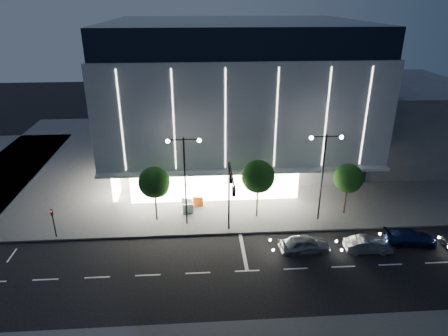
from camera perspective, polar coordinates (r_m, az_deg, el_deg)
ground at (r=34.57m, az=-0.36°, el=-13.10°), size 160.00×160.00×0.00m
sidewalk_museum at (r=56.08m, az=3.21°, el=1.83°), size 70.00×40.00×0.15m
museum at (r=51.57m, az=1.40°, el=10.65°), size 30.00×25.80×18.00m
annex_building at (r=60.75m, az=23.52°, el=6.51°), size 16.00×20.00×10.00m
traffic_mast at (r=34.87m, az=0.91°, el=-3.09°), size 0.33×5.89×7.07m
street_lamp_west at (r=36.82m, az=-5.64°, el=-0.13°), size 3.16×0.36×9.00m
street_lamp_east at (r=38.61m, az=14.02°, el=0.39°), size 3.16×0.36×9.00m
ped_signal_far at (r=39.58m, az=-23.21°, el=-6.88°), size 0.22×0.24×3.00m
tree_left at (r=38.75m, az=-9.89°, el=-2.27°), size 3.02×3.02×5.72m
tree_mid at (r=38.81m, az=4.91°, el=-1.46°), size 3.25×3.25×6.15m
tree_right at (r=41.29m, az=17.34°, el=-1.61°), size 2.91×2.91×5.51m
car_lead at (r=35.91m, az=11.49°, el=-10.61°), size 4.61×2.16×1.53m
car_second at (r=37.43m, az=19.85°, el=-10.30°), size 4.14×1.62×1.34m
car_third at (r=39.97m, az=25.08°, el=-8.96°), size 4.74×2.33×1.33m
barrier_b at (r=41.00m, az=-5.17°, el=-5.81°), size 1.13×0.44×1.00m
barrier_c at (r=42.29m, az=-3.75°, el=-4.80°), size 1.13×0.43×1.00m
barrier_d at (r=42.17m, az=-5.29°, el=-4.95°), size 1.11×0.68×1.00m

